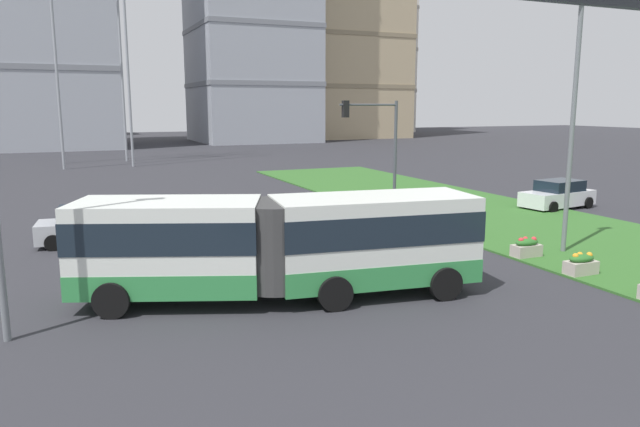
{
  "coord_description": "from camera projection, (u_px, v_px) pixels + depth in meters",
  "views": [
    {
      "loc": [
        -6.88,
        -3.83,
        5.65
      ],
      "look_at": [
        0.6,
        13.53,
        2.2
      ],
      "focal_mm": 33.17,
      "sensor_mm": 36.0,
      "label": 1
    }
  ],
  "objects": [
    {
      "name": "car_silver_hatch",
      "position": [
        93.0,
        225.0,
        24.53
      ],
      "size": [
        4.56,
        2.37,
        1.58
      ],
      "color": "#B7BABF",
      "rests_on": "ground"
    },
    {
      "name": "car_white_van",
      "position": [
        558.0,
        195.0,
        32.93
      ],
      "size": [
        4.6,
        2.48,
        1.58
      ],
      "color": "silver",
      "rests_on": "ground"
    },
    {
      "name": "streetlight_median",
      "position": [
        573.0,
        118.0,
        22.08
      ],
      "size": [
        0.7,
        0.28,
        9.54
      ],
      "color": "slate",
      "rests_on": "ground"
    },
    {
      "name": "articulated_bus",
      "position": [
        281.0,
        244.0,
        17.4
      ],
      "size": [
        12.0,
        5.34,
        3.0
      ],
      "color": "silver",
      "rests_on": "ground"
    },
    {
      "name": "apartment_tower_east",
      "position": [
        367.0,
        32.0,
        128.5
      ],
      "size": [
        16.62,
        15.1,
        42.93
      ],
      "color": "silver",
      "rests_on": "ground"
    },
    {
      "name": "flower_planter_3",
      "position": [
        581.0,
        264.0,
        19.82
      ],
      "size": [
        1.1,
        0.56,
        0.74
      ],
      "color": "#B7AD9E",
      "rests_on": "grass_median"
    },
    {
      "name": "traffic_light_far_right",
      "position": [
        378.0,
        139.0,
        29.18
      ],
      "size": [
        3.18,
        0.28,
        5.9
      ],
      "color": "#474C51",
      "rests_on": "ground"
    },
    {
      "name": "flower_planter_4",
      "position": [
        526.0,
        247.0,
        22.15
      ],
      "size": [
        1.1,
        0.56,
        0.74
      ],
      "color": "#B7AD9E",
      "rests_on": "grass_median"
    },
    {
      "name": "flower_planter_5",
      "position": [
        468.0,
        229.0,
        25.35
      ],
      "size": [
        1.1,
        0.56,
        0.74
      ],
      "color": "#B7AD9E",
      "rests_on": "grass_median"
    }
  ]
}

